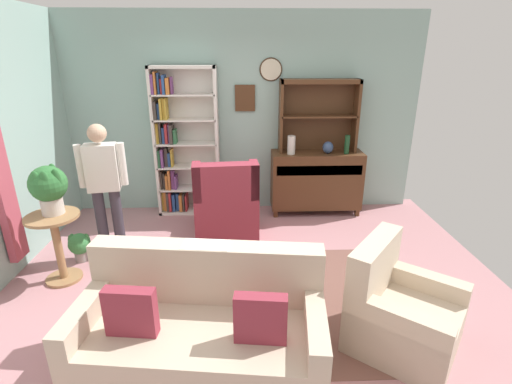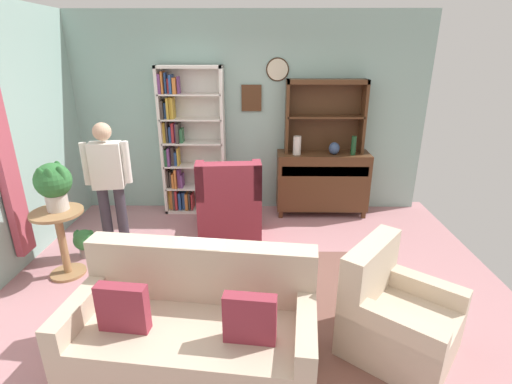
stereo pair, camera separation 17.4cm
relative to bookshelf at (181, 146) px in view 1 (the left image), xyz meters
The scene contains 18 objects.
ground_plane 2.37m from the bookshelf, 65.13° to the right, with size 5.40×4.60×0.02m, color #B27A7F.
wall_back 1.00m from the bookshelf, 11.71° to the left, with size 5.00×0.09×2.80m.
area_rug 2.69m from the bookshelf, 63.86° to the right, with size 2.55×1.95×0.01m, color brown.
bookshelf is the anchor object (origin of this frame).
sideboard 2.01m from the bookshelf, ahead, with size 1.30×0.45×0.92m.
sideboard_hutch 2.02m from the bookshelf, ahead, with size 1.10×0.26×1.00m.
vase_tall 1.56m from the bookshelf, ahead, with size 0.11×0.11×0.26m, color beige.
vase_round 2.08m from the bookshelf, ahead, with size 0.15×0.15×0.17m, color #33476B.
bottle_wine 2.34m from the bookshelf, ahead, with size 0.07×0.07×0.26m, color #194223.
couch_floral 3.14m from the bookshelf, 79.66° to the right, with size 1.89×1.05×0.90m.
armchair_floral 3.62m from the bookshelf, 53.15° to the right, with size 1.08×1.07×0.88m.
wingback_chair 1.25m from the bookshelf, 53.02° to the right, with size 0.84×0.86×1.05m.
plant_stand 2.14m from the bookshelf, 120.46° to the right, with size 0.52×0.52×0.74m.
potted_plant_large 2.02m from the bookshelf, 120.99° to the right, with size 0.36×0.36×0.50m.
potted_plant_small 1.91m from the bookshelf, 125.92° to the right, with size 0.24×0.24×0.34m.
person_reading 1.43m from the bookshelf, 118.39° to the right, with size 0.53×0.25×1.56m.
coffee_table 2.52m from the bookshelf, 70.10° to the right, with size 0.80×0.50×0.42m.
book_stack 2.51m from the bookshelf, 69.48° to the right, with size 0.20×0.16×0.05m.
Camera 1 is at (-0.03, -3.39, 2.30)m, focal length 26.73 mm.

